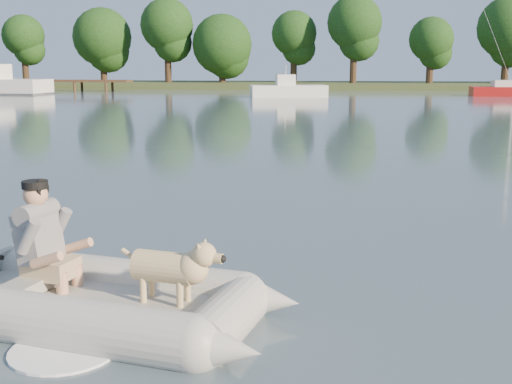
# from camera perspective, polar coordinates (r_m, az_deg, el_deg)

# --- Properties ---
(water) EXTENTS (160.00, 160.00, 0.00)m
(water) POSITION_cam_1_polar(r_m,az_deg,el_deg) (7.04, -7.04, -9.76)
(water) COLOR slate
(water) RESTS_ON ground
(shore_bank) EXTENTS (160.00, 12.00, 0.70)m
(shore_bank) POSITION_cam_1_polar(r_m,az_deg,el_deg) (68.43, 5.40, 9.38)
(shore_bank) COLOR #47512D
(shore_bank) RESTS_ON water
(dock) EXTENTS (18.00, 2.00, 1.04)m
(dock) POSITION_cam_1_polar(r_m,az_deg,el_deg) (64.61, -18.86, 8.96)
(dock) COLOR #4C331E
(dock) RESTS_ON water
(treeline) EXTENTS (92.94, 7.35, 9.27)m
(treeline) POSITION_cam_1_polar(r_m,az_deg,el_deg) (67.99, 13.97, 13.31)
(treeline) COLOR #332316
(treeline) RESTS_ON shore_bank
(dinghy) EXTENTS (5.57, 4.50, 1.45)m
(dinghy) POSITION_cam_1_polar(r_m,az_deg,el_deg) (6.56, -13.69, -5.83)
(dinghy) COLOR #A8A8A2
(dinghy) RESTS_ON water
(man) EXTENTS (0.88, 0.80, 1.13)m
(man) POSITION_cam_1_polar(r_m,az_deg,el_deg) (6.96, -18.65, -3.47)
(man) COLOR slate
(man) RESTS_ON dinghy
(dog) EXTENTS (1.03, 0.55, 0.65)m
(dog) POSITION_cam_1_polar(r_m,az_deg,el_deg) (6.30, -8.11, -7.09)
(dog) COLOR tan
(dog) RESTS_ON dinghy
(motorboat) EXTENTS (6.34, 3.61, 2.53)m
(motorboat) POSITION_cam_1_polar(r_m,az_deg,el_deg) (49.53, 2.90, 9.73)
(motorboat) COLOR white
(motorboat) RESTS_ON water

